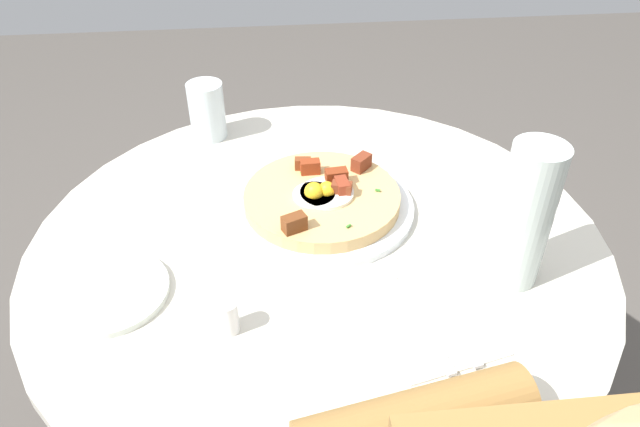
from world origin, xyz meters
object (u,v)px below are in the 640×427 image
Objects in this scene: water_glass at (207,111)px; salt_shaker at (228,317)px; bread_plate at (108,292)px; knife at (443,315)px; dining_table at (318,318)px; water_bottle at (525,216)px; breakfast_pizza at (322,197)px; fork at (419,322)px; pizza_plate at (322,207)px.

water_glass reaches higher than salt_shaker.
bread_plate reaches higher than knife.
dining_table is 4.92× the size of knife.
knife is 0.17m from water_bottle.
water_bottle reaches higher than dining_table.
knife is at bearing 88.24° from salt_shaker.
breakfast_pizza is 1.41× the size of fork.
pizza_plate is 0.02m from breakfast_pizza.
fork is at bearing -90.00° from knife.
dining_table is 18.18× the size of salt_shaker.
dining_table is 4.13× the size of water_bottle.
water_bottle reaches higher than fork.
dining_table is 3.50× the size of breakfast_pizza.
bread_plate is 3.44× the size of salt_shaker.
water_bottle is (-0.07, 0.12, 0.10)m from knife.
pizza_plate is 0.33m from water_glass.
breakfast_pizza is 0.28m from fork.
pizza_plate is 1.67× the size of knife.
water_glass is at bearing -134.96° from water_bottle.
fork is 0.60m from water_glass.
dining_table is at bearing -112.59° from water_bottle.
pizza_plate is at bearing -172.70° from fork.
water_glass is (-0.43, 0.12, 0.05)m from bread_plate.
fork is at bearing 76.63° from bread_plate.
water_bottle is (0.18, 0.25, 0.08)m from breakfast_pizza.
breakfast_pizza is 0.32m from water_bottle.
knife is 0.84× the size of water_bottle.
water_glass is 2.26× the size of salt_shaker.
fork is (0.10, 0.41, 0.00)m from bread_plate.
dining_table is 0.30m from knife.
knife is at bearing -58.75° from water_bottle.
bread_plate is 0.46m from knife.
bread_plate is 1.52× the size of water_glass.
water_bottle is (0.11, 0.27, 0.29)m from dining_table.
pizza_plate is at bearing 169.61° from dining_table.
dining_table is at bearing -10.87° from breakfast_pizza.
bread_plate is (0.16, -0.31, -0.00)m from pizza_plate.
pizza_plate is 6.15× the size of salt_shaker.
water_bottle is 0.41m from salt_shaker.
breakfast_pizza is at bearing 36.58° from water_glass.
water_bottle is at bearing 67.41° from dining_table.
pizza_plate reaches higher than knife.
knife is at bearing 90.00° from fork.
bread_plate is at bearing -116.84° from fork.
water_glass is (-0.26, -0.19, 0.03)m from breakfast_pizza.
salt_shaker is at bearing -30.77° from pizza_plate.
breakfast_pizza is at bearing 117.61° from bread_plate.
salt_shaker is at bearing -105.22° from knife.
knife is at bearing 27.76° from breakfast_pizza.
breakfast_pizza is (-0.07, 0.01, 0.21)m from dining_table.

